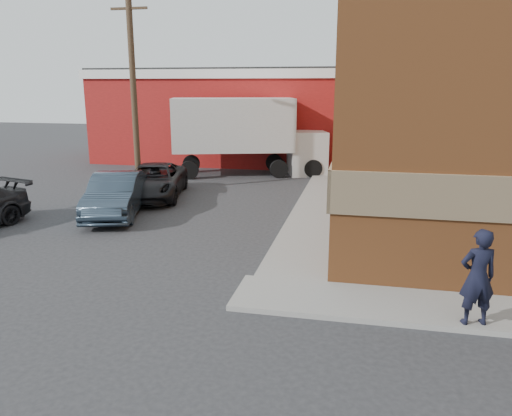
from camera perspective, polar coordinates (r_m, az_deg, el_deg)
The scene contains 8 objects.
ground at distance 12.31m, azimuth 1.10°, elevation -8.36°, with size 90.00×90.00×0.00m, color #28282B.
sidewalk_west at distance 20.76m, azimuth 7.50°, elevation 0.98°, with size 1.80×18.00×0.12m, color gray.
warehouse at distance 32.29m, azimuth -2.59°, elevation 10.61°, with size 16.30×8.30×5.60m.
utility_pole at distance 22.38m, azimuth -13.86°, elevation 13.73°, with size 2.00×0.26×9.00m.
man at distance 10.53m, azimuth 24.00°, elevation -7.23°, with size 0.70×0.46×1.93m, color black.
sedan at distance 18.84m, azimuth -15.72°, elevation 1.46°, with size 1.63×4.68×1.54m, color #2A3847.
suv_a at distance 21.54m, azimuth -11.64°, elevation 3.03°, with size 2.34×5.07×1.41m, color black.
box_truck at distance 26.33m, azimuth -0.89°, elevation 8.77°, with size 8.44×4.61×4.00m.
Camera 1 is at (2.16, -11.18, 4.67)m, focal length 35.00 mm.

